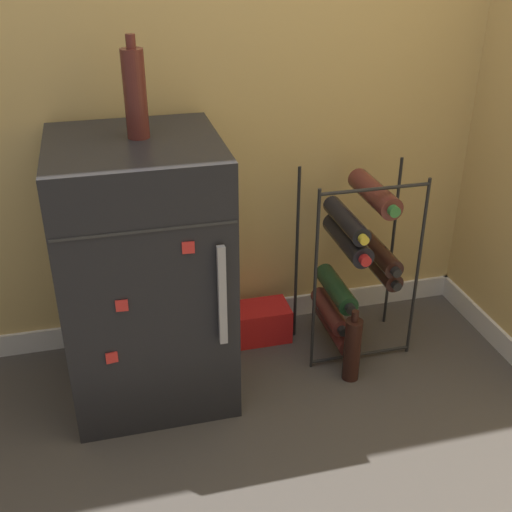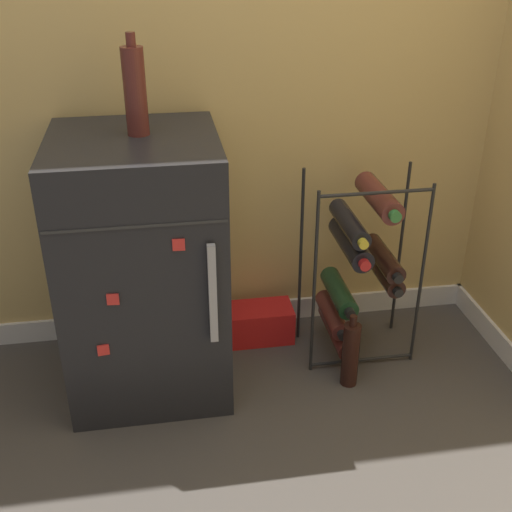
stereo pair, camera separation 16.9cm
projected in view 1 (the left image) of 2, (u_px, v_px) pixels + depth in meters
name	position (u px, v px, depth m)	size (l,w,h in m)	color
ground_plane	(306.00, 401.00, 2.23)	(14.00, 14.00, 0.00)	#423D38
wall_back	(266.00, 3.00, 2.15)	(6.66, 0.07, 2.50)	tan
mini_fridge	(145.00, 272.00, 2.13)	(0.53, 0.56, 0.90)	black
wine_rack	(354.00, 262.00, 2.36)	(0.40, 0.33, 0.72)	black
soda_box	(257.00, 323.00, 2.54)	(0.25, 0.15, 0.14)	red
fridge_top_bottle	(135.00, 93.00, 1.89)	(0.07, 0.07, 0.30)	#56231E
loose_bottle_floor	(352.00, 349.00, 2.29)	(0.06, 0.06, 0.29)	black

